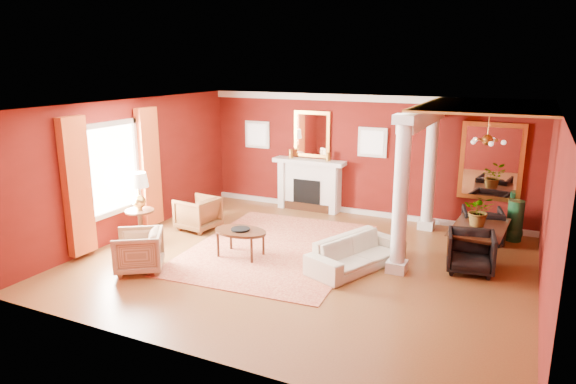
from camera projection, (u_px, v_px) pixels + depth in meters
The scene contains 27 objects.
ground at pixel (303, 262), 9.62m from camera, with size 8.00×8.00×0.00m, color brown.
room_shell at pixel (304, 156), 9.12m from camera, with size 8.04×7.04×2.92m.
fireplace at pixel (309, 185), 12.90m from camera, with size 1.85×0.42×1.29m.
overmantel_mirror at pixel (312, 134), 12.71m from camera, with size 0.95×0.07×1.15m.
flank_window_left at pixel (257, 135), 13.39m from camera, with size 0.70×0.07×0.70m.
flank_window_right at pixel (372, 142), 12.10m from camera, with size 0.70×0.07×0.70m.
left_window at pixel (115, 175), 10.37m from camera, with size 0.21×2.55×2.60m.
column_front at pixel (401, 195), 8.82m from camera, with size 0.36×0.36×2.80m.
column_back at pixel (430, 167), 11.18m from camera, with size 0.36×0.36×2.80m.
header_beam at pixel (424, 116), 9.92m from camera, with size 0.30×3.20×0.32m, color silver.
amber_ceiling at pixel (487, 106), 9.25m from camera, with size 2.30×3.40×0.04m, color gold.
dining_mirror at pixel (491, 162), 11.05m from camera, with size 1.30×0.07×1.70m.
chandelier at pixel (487, 140), 9.43m from camera, with size 0.60×0.62×0.75m.
crown_trim at pixel (364, 98), 11.95m from camera, with size 8.00×0.08×0.16m, color silver.
base_trim at pixel (360, 212), 12.63m from camera, with size 8.00×0.08×0.12m, color silver.
rug at pixel (276, 248), 10.30m from camera, with size 3.19×4.25×0.02m, color maroon.
sofa at pixel (357, 248), 9.25m from camera, with size 1.97×0.58×0.77m, color beige.
armchair_leopard at pixel (198, 212), 11.40m from camera, with size 0.79×0.74×0.81m, color black.
armchair_stripe at pixel (139, 249), 9.12m from camera, with size 0.80×0.75×0.82m, color tan.
coffee_table at pixel (241, 232), 9.78m from camera, with size 1.05×1.05×0.53m.
coffee_book at pixel (238, 225), 9.76m from camera, with size 0.15×0.02×0.20m, color black.
side_table at pixel (139, 196), 10.48m from camera, with size 0.59×0.59×1.47m.
dining_table at pixel (481, 233), 9.80m from camera, with size 1.69×0.59×0.94m, color black.
dining_chair_near at pixel (471, 250), 9.09m from camera, with size 0.79×0.74×0.81m, color black.
dining_chair_far at pixel (482, 223), 10.63m from camera, with size 0.77×0.72×0.79m, color black.
green_urn at pixel (514, 225), 10.70m from camera, with size 0.36×0.36×0.87m.
potted_plant at pixel (481, 196), 9.68m from camera, with size 0.55×0.61×0.47m, color #26591E.
Camera 1 is at (3.62, -8.24, 3.64)m, focal length 32.00 mm.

